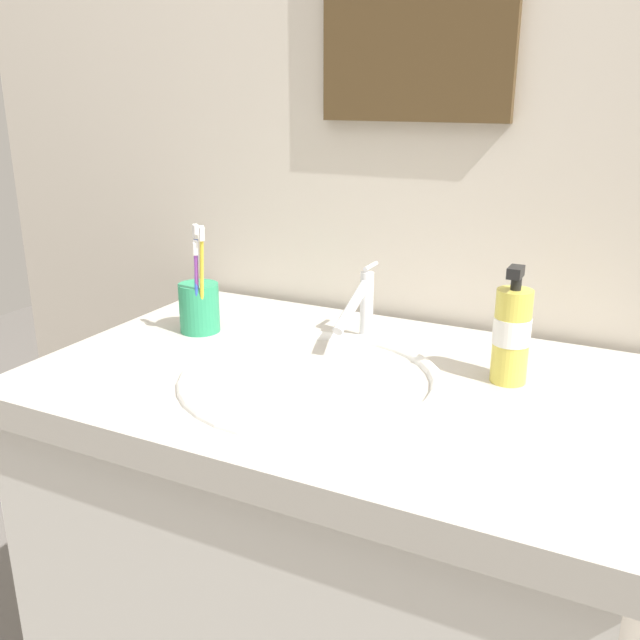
% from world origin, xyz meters
% --- Properties ---
extents(tiled_wall_back, '(2.15, 0.04, 2.40)m').
position_xyz_m(tiled_wall_back, '(0.00, 0.35, 1.20)').
color(tiled_wall_back, beige).
rests_on(tiled_wall_back, ground).
extents(vanity_counter, '(0.95, 0.63, 0.83)m').
position_xyz_m(vanity_counter, '(0.00, 0.00, 0.42)').
color(vanity_counter, silver).
rests_on(vanity_counter, ground).
extents(sink_basin, '(0.42, 0.42, 0.11)m').
position_xyz_m(sink_basin, '(-0.02, -0.04, 0.79)').
color(sink_basin, white).
rests_on(sink_basin, vanity_counter).
extents(faucet, '(0.02, 0.17, 0.14)m').
position_xyz_m(faucet, '(-0.02, 0.15, 0.90)').
color(faucet, silver).
rests_on(faucet, sink_basin).
extents(toothbrush_cup, '(0.07, 0.07, 0.09)m').
position_xyz_m(toothbrush_cup, '(-0.32, 0.07, 0.88)').
color(toothbrush_cup, '#2D9966').
rests_on(toothbrush_cup, vanity_counter).
extents(toothbrush_yellow, '(0.05, 0.05, 0.21)m').
position_xyz_m(toothbrush_yellow, '(-0.28, 0.04, 0.95)').
color(toothbrush_yellow, yellow).
rests_on(toothbrush_yellow, toothbrush_cup).
extents(toothbrush_blue, '(0.03, 0.03, 0.21)m').
position_xyz_m(toothbrush_blue, '(-0.29, 0.04, 0.95)').
color(toothbrush_blue, blue).
rests_on(toothbrush_blue, toothbrush_cup).
extents(toothbrush_purple, '(0.04, 0.05, 0.18)m').
position_xyz_m(toothbrush_purple, '(-0.29, 0.04, 0.94)').
color(toothbrush_purple, purple).
rests_on(toothbrush_purple, toothbrush_cup).
extents(soap_dispenser, '(0.06, 0.06, 0.19)m').
position_xyz_m(soap_dispenser, '(0.25, 0.09, 0.91)').
color(soap_dispenser, '#DBCC4C').
rests_on(soap_dispenser, vanity_counter).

